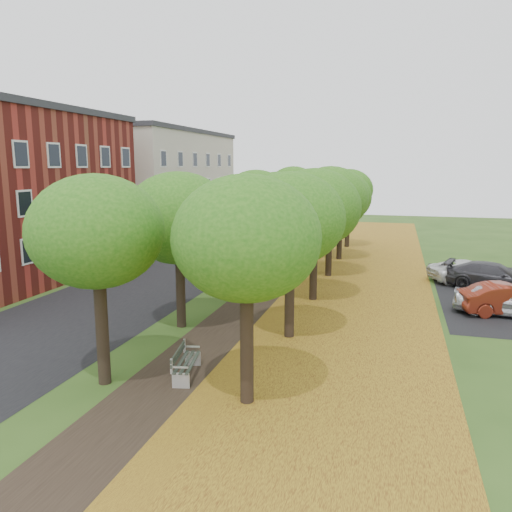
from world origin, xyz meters
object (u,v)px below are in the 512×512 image
Objects in this scene: bench at (185,362)px; car_grey at (494,276)px; car_white at (469,271)px; car_silver at (503,300)px; car_red at (509,299)px.

car_grey reaches higher than bench.
bench is 0.44× the size of car_white.
car_grey reaches higher than car_silver.
car_grey is at bearing -15.62° from car_red.
car_red reaches higher than bench.
bench is 0.46× the size of car_red.
bench is 0.48× the size of car_silver.
car_white is (10.91, 17.39, 0.17)m from bench.
bench is 15.59m from car_silver.
car_white reaches higher than bench.
car_silver is at bearing -169.11° from car_grey.
car_grey is (0.20, 5.16, 0.02)m from car_red.
car_silver is 6.92m from car_white.
car_silver reaches higher than bench.
car_silver is 0.31m from car_red.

